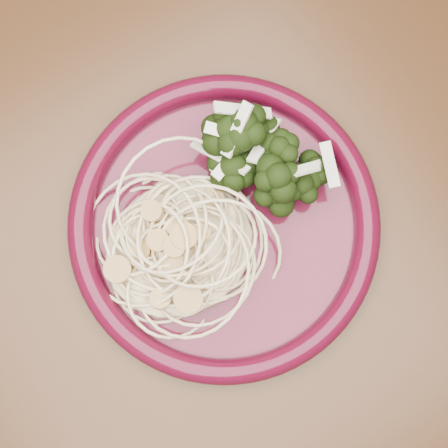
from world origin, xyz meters
name	(u,v)px	position (x,y,z in m)	size (l,w,h in m)	color
dining_table	(182,204)	(0.00, 0.00, 0.65)	(1.20, 0.80, 0.75)	#472814
dinner_plate	(224,225)	(0.02, -0.06, 0.76)	(0.34, 0.34, 0.03)	#4B0F21
spaghetti_pile	(179,247)	(-0.03, -0.06, 0.77)	(0.15, 0.13, 0.03)	beige
scallop_cluster	(175,242)	(-0.03, -0.06, 0.81)	(0.14, 0.14, 0.05)	tan
broccoli_pile	(280,193)	(0.08, -0.07, 0.78)	(0.10, 0.16, 0.06)	black
onion_garnish	(283,186)	(0.08, -0.07, 0.82)	(0.07, 0.10, 0.06)	beige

